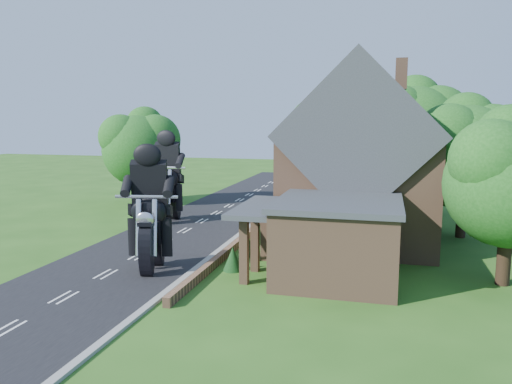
% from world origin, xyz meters
% --- Properties ---
extents(ground, '(120.00, 120.00, 0.00)m').
position_xyz_m(ground, '(0.00, 0.00, 0.00)').
color(ground, '#265417').
rests_on(ground, ground).
extents(road, '(7.00, 80.00, 0.02)m').
position_xyz_m(road, '(0.00, 0.00, 0.01)').
color(road, black).
rests_on(road, ground).
extents(kerb, '(0.30, 80.00, 0.12)m').
position_xyz_m(kerb, '(3.65, 0.00, 0.06)').
color(kerb, gray).
rests_on(kerb, ground).
extents(garden_wall, '(0.30, 22.00, 0.40)m').
position_xyz_m(garden_wall, '(4.30, 5.00, 0.20)').
color(garden_wall, brown).
rests_on(garden_wall, ground).
extents(house, '(9.54, 8.64, 10.24)m').
position_xyz_m(house, '(10.49, 6.00, 4.34)').
color(house, brown).
rests_on(house, ground).
extents(annex, '(7.05, 5.94, 3.44)m').
position_xyz_m(annex, '(9.87, -0.80, 1.77)').
color(annex, brown).
rests_on(annex, ground).
extents(tree_house_right, '(6.51, 6.00, 8.40)m').
position_xyz_m(tree_house_right, '(16.65, 8.62, 5.19)').
color(tree_house_right, black).
rests_on(tree_house_right, ground).
extents(tree_behind_house, '(7.81, 7.20, 10.08)m').
position_xyz_m(tree_behind_house, '(14.18, 16.14, 6.23)').
color(tree_behind_house, black).
rests_on(tree_behind_house, ground).
extents(tree_behind_left, '(6.94, 6.40, 9.16)m').
position_xyz_m(tree_behind_left, '(8.16, 17.13, 5.73)').
color(tree_behind_left, black).
rests_on(tree_behind_left, ground).
extents(tree_far_road, '(6.08, 5.60, 7.84)m').
position_xyz_m(tree_far_road, '(-6.86, 14.11, 4.84)').
color(tree_far_road, black).
rests_on(tree_far_road, ground).
extents(shrub_a, '(0.90, 0.90, 1.10)m').
position_xyz_m(shrub_a, '(5.30, -1.00, 0.55)').
color(shrub_a, black).
rests_on(shrub_a, ground).
extents(shrub_b, '(0.90, 0.90, 1.10)m').
position_xyz_m(shrub_b, '(5.30, 1.50, 0.55)').
color(shrub_b, black).
rests_on(shrub_b, ground).
extents(shrub_c, '(0.90, 0.90, 1.10)m').
position_xyz_m(shrub_c, '(5.30, 4.00, 0.55)').
color(shrub_c, black).
rests_on(shrub_c, ground).
extents(shrub_d, '(0.90, 0.90, 1.10)m').
position_xyz_m(shrub_d, '(5.30, 9.00, 0.55)').
color(shrub_d, black).
rests_on(shrub_d, ground).
extents(shrub_e, '(0.90, 0.90, 1.10)m').
position_xyz_m(shrub_e, '(5.30, 11.50, 0.55)').
color(shrub_e, black).
rests_on(shrub_e, ground).
extents(shrub_f, '(0.90, 0.90, 1.10)m').
position_xyz_m(shrub_f, '(5.30, 14.00, 0.55)').
color(shrub_f, black).
rests_on(shrub_f, ground).
extents(motorcycle_lead, '(0.81, 1.92, 1.73)m').
position_xyz_m(motorcycle_lead, '(1.79, -2.04, 0.87)').
color(motorcycle_lead, black).
rests_on(motorcycle_lead, ground).
extents(motorcycle_follow, '(0.51, 1.97, 1.83)m').
position_xyz_m(motorcycle_follow, '(-2.02, 8.23, 0.92)').
color(motorcycle_follow, black).
rests_on(motorcycle_follow, ground).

